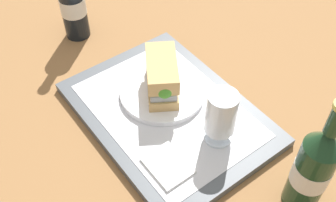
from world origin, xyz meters
name	(u,v)px	position (x,y,z in m)	size (l,w,h in m)	color
ground_plane	(168,116)	(0.00, 0.00, 0.00)	(3.00, 3.00, 0.00)	olive
tray	(168,113)	(0.00, 0.00, 0.01)	(0.44, 0.32, 0.02)	#4C5156
placemat	(168,110)	(0.00, 0.00, 0.02)	(0.38, 0.27, 0.00)	silver
plate	(162,92)	(-0.05, 0.02, 0.03)	(0.19, 0.19, 0.01)	white
sandwich	(162,77)	(-0.04, 0.02, 0.08)	(0.14, 0.12, 0.08)	tan
beer_glass	(221,116)	(0.12, 0.04, 0.09)	(0.06, 0.06, 0.12)	silver
napkin_folded	(168,166)	(0.12, -0.09, 0.02)	(0.09, 0.07, 0.01)	white
beer_bottle	(313,168)	(0.31, 0.07, 0.10)	(0.07, 0.07, 0.27)	#19381E
second_bottle	(72,1)	(-0.38, -0.02, 0.10)	(0.07, 0.07, 0.27)	black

